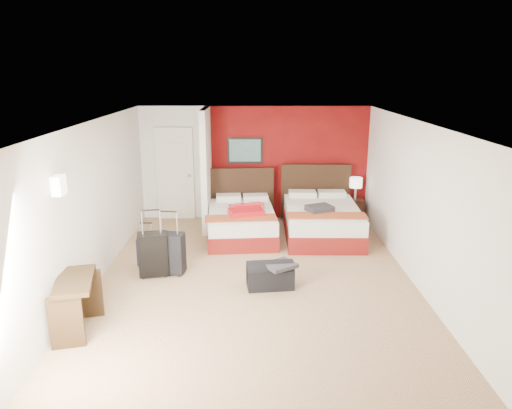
{
  "coord_description": "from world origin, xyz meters",
  "views": [
    {
      "loc": [
        -0.04,
        -7.07,
        3.24
      ],
      "look_at": [
        0.02,
        0.8,
        1.0
      ],
      "focal_mm": 33.21,
      "sensor_mm": 36.0,
      "label": 1
    }
  ],
  "objects_px": {
    "bed_right": "(322,222)",
    "suitcase_black": "(153,256)",
    "nightstand": "(354,211)",
    "suitcase_navy": "(148,253)",
    "duffel_bag": "(270,276)",
    "desk": "(77,305)",
    "bed_left": "(241,224)",
    "red_suitcase_open": "(246,209)",
    "suitcase_charcoal": "(171,255)",
    "table_lamp": "(356,189)"
  },
  "relations": [
    {
      "from": "nightstand",
      "to": "suitcase_charcoal",
      "type": "relative_size",
      "value": 0.78
    },
    {
      "from": "suitcase_navy",
      "to": "nightstand",
      "type": "bearing_deg",
      "value": 34.02
    },
    {
      "from": "bed_right",
      "to": "suitcase_black",
      "type": "xyz_separation_m",
      "value": [
        -3.0,
        -1.87,
        0.04
      ]
    },
    {
      "from": "bed_right",
      "to": "desk",
      "type": "xyz_separation_m",
      "value": [
        -3.62,
        -3.59,
        0.06
      ]
    },
    {
      "from": "desk",
      "to": "bed_left",
      "type": "bearing_deg",
      "value": 47.82
    },
    {
      "from": "bed_right",
      "to": "desk",
      "type": "relative_size",
      "value": 2.34
    },
    {
      "from": "duffel_bag",
      "to": "desk",
      "type": "xyz_separation_m",
      "value": [
        -2.5,
        -1.27,
        0.19
      ]
    },
    {
      "from": "table_lamp",
      "to": "suitcase_black",
      "type": "bearing_deg",
      "value": -143.85
    },
    {
      "from": "red_suitcase_open",
      "to": "duffel_bag",
      "type": "height_order",
      "value": "red_suitcase_open"
    },
    {
      "from": "duffel_bag",
      "to": "desk",
      "type": "height_order",
      "value": "desk"
    },
    {
      "from": "bed_right",
      "to": "red_suitcase_open",
      "type": "relative_size",
      "value": 2.35
    },
    {
      "from": "bed_right",
      "to": "red_suitcase_open",
      "type": "distance_m",
      "value": 1.55
    },
    {
      "from": "table_lamp",
      "to": "desk",
      "type": "bearing_deg",
      "value": -134.62
    },
    {
      "from": "red_suitcase_open",
      "to": "suitcase_black",
      "type": "bearing_deg",
      "value": -146.81
    },
    {
      "from": "red_suitcase_open",
      "to": "suitcase_charcoal",
      "type": "relative_size",
      "value": 1.32
    },
    {
      "from": "table_lamp",
      "to": "bed_right",
      "type": "bearing_deg",
      "value": -131.96
    },
    {
      "from": "nightstand",
      "to": "suitcase_black",
      "type": "xyz_separation_m",
      "value": [
        -3.85,
        -2.82,
        0.09
      ]
    },
    {
      "from": "bed_right",
      "to": "desk",
      "type": "height_order",
      "value": "desk"
    },
    {
      "from": "desk",
      "to": "bed_right",
      "type": "bearing_deg",
      "value": 31.87
    },
    {
      "from": "bed_left",
      "to": "desk",
      "type": "xyz_separation_m",
      "value": [
        -2.01,
        -3.57,
        0.09
      ]
    },
    {
      "from": "red_suitcase_open",
      "to": "nightstand",
      "type": "height_order",
      "value": "red_suitcase_open"
    },
    {
      "from": "table_lamp",
      "to": "suitcase_charcoal",
      "type": "distance_m",
      "value": 4.53
    },
    {
      "from": "red_suitcase_open",
      "to": "suitcase_navy",
      "type": "height_order",
      "value": "red_suitcase_open"
    },
    {
      "from": "suitcase_black",
      "to": "suitcase_charcoal",
      "type": "bearing_deg",
      "value": 5.76
    },
    {
      "from": "nightstand",
      "to": "suitcase_black",
      "type": "height_order",
      "value": "suitcase_black"
    },
    {
      "from": "bed_right",
      "to": "suitcase_black",
      "type": "bearing_deg",
      "value": -147.13
    },
    {
      "from": "bed_left",
      "to": "red_suitcase_open",
      "type": "distance_m",
      "value": 0.36
    },
    {
      "from": "nightstand",
      "to": "table_lamp",
      "type": "height_order",
      "value": "table_lamp"
    },
    {
      "from": "table_lamp",
      "to": "desk",
      "type": "distance_m",
      "value": 6.38
    },
    {
      "from": "suitcase_navy",
      "to": "desk",
      "type": "height_order",
      "value": "desk"
    },
    {
      "from": "bed_right",
      "to": "nightstand",
      "type": "height_order",
      "value": "bed_right"
    },
    {
      "from": "bed_left",
      "to": "suitcase_charcoal",
      "type": "relative_size",
      "value": 2.82
    },
    {
      "from": "desk",
      "to": "red_suitcase_open",
      "type": "bearing_deg",
      "value": 45.9
    },
    {
      "from": "suitcase_charcoal",
      "to": "bed_right",
      "type": "bearing_deg",
      "value": 41.97
    },
    {
      "from": "table_lamp",
      "to": "suitcase_black",
      "type": "relative_size",
      "value": 0.69
    },
    {
      "from": "suitcase_charcoal",
      "to": "duffel_bag",
      "type": "relative_size",
      "value": 0.94
    },
    {
      "from": "suitcase_black",
      "to": "suitcase_navy",
      "type": "distance_m",
      "value": 0.45
    },
    {
      "from": "bed_left",
      "to": "bed_right",
      "type": "relative_size",
      "value": 0.91
    },
    {
      "from": "bed_right",
      "to": "suitcase_charcoal",
      "type": "relative_size",
      "value": 3.11
    },
    {
      "from": "suitcase_charcoal",
      "to": "duffel_bag",
      "type": "bearing_deg",
      "value": -9.25
    },
    {
      "from": "bed_left",
      "to": "nightstand",
      "type": "distance_m",
      "value": 2.65
    },
    {
      "from": "suitcase_navy",
      "to": "duffel_bag",
      "type": "distance_m",
      "value": 2.22
    },
    {
      "from": "desk",
      "to": "suitcase_charcoal",
      "type": "bearing_deg",
      "value": 50.95
    },
    {
      "from": "red_suitcase_open",
      "to": "suitcase_charcoal",
      "type": "bearing_deg",
      "value": -142.65
    },
    {
      "from": "bed_right",
      "to": "suitcase_black",
      "type": "height_order",
      "value": "suitcase_black"
    },
    {
      "from": "bed_right",
      "to": "table_lamp",
      "type": "height_order",
      "value": "table_lamp"
    },
    {
      "from": "bed_left",
      "to": "suitcase_navy",
      "type": "xyz_separation_m",
      "value": [
        -1.56,
        -1.45,
        -0.05
      ]
    },
    {
      "from": "bed_right",
      "to": "red_suitcase_open",
      "type": "xyz_separation_m",
      "value": [
        -1.52,
        -0.12,
        0.31
      ]
    },
    {
      "from": "bed_left",
      "to": "table_lamp",
      "type": "relative_size",
      "value": 3.86
    },
    {
      "from": "red_suitcase_open",
      "to": "suitcase_black",
      "type": "relative_size",
      "value": 1.26
    }
  ]
}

